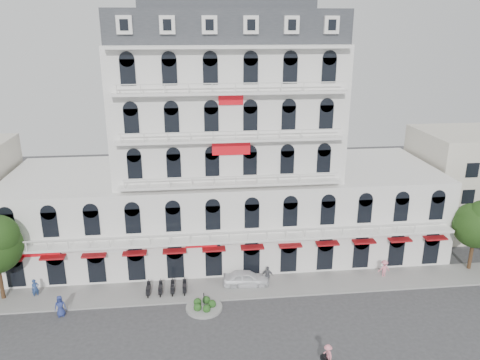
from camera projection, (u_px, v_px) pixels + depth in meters
name	position (u px, v px, depth m)	size (l,w,h in m)	color
ground	(247.00, 351.00, 35.58)	(120.00, 120.00, 0.00)	#38383A
sidewalk	(235.00, 288.00, 44.05)	(53.00, 4.00, 0.16)	gray
main_building	(226.00, 161.00, 49.44)	(45.00, 15.00, 25.80)	silver
flank_building_east	(476.00, 181.00, 55.70)	(14.00, 10.00, 12.00)	beige
traffic_island	(204.00, 306.00, 40.85)	(3.20, 3.20, 1.60)	gray
parked_scooter_row	(167.00, 294.00, 43.23)	(4.40, 1.80, 1.10)	black
tree_east_inner	(477.00, 222.00, 45.87)	(4.40, 4.37, 7.57)	#382314
parked_car	(246.00, 278.00, 44.43)	(1.78, 4.43, 1.51)	white
rider_center	(328.00, 357.00, 33.39)	(0.79, 1.69, 2.09)	black
pedestrian_left	(60.00, 306.00, 39.64)	(0.94, 0.61, 1.93)	navy
pedestrian_mid	(268.00, 275.00, 44.59)	(1.09, 0.46, 1.87)	#54545B
pedestrian_right	(384.00, 269.00, 45.80)	(1.19, 0.68, 1.84)	pink
pedestrian_far	(35.00, 289.00, 42.37)	(0.67, 0.44, 1.83)	navy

